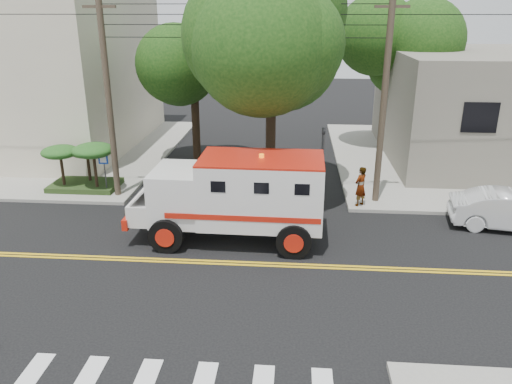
# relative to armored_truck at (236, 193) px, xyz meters

# --- Properties ---
(ground) EXTENTS (100.00, 100.00, 0.00)m
(ground) POSITION_rel_armored_truck_xyz_m (-0.47, -1.94, -1.87)
(ground) COLOR black
(ground) RESTS_ON ground
(sidewalk_ne) EXTENTS (17.00, 17.00, 0.15)m
(sidewalk_ne) POSITION_rel_armored_truck_xyz_m (13.03, 11.56, -1.79)
(sidewalk_ne) COLOR gray
(sidewalk_ne) RESTS_ON ground
(sidewalk_nw) EXTENTS (17.00, 17.00, 0.15)m
(sidewalk_nw) POSITION_rel_armored_truck_xyz_m (-13.97, 11.56, -1.79)
(sidewalk_nw) COLOR gray
(sidewalk_nw) RESTS_ON ground
(building_left) EXTENTS (16.00, 14.00, 10.00)m
(building_left) POSITION_rel_armored_truck_xyz_m (-15.97, 13.06, 3.28)
(building_left) COLOR beige
(building_left) RESTS_ON sidewalk_nw
(utility_pole_left) EXTENTS (0.28, 0.28, 9.00)m
(utility_pole_left) POSITION_rel_armored_truck_xyz_m (-6.07, 4.06, 2.63)
(utility_pole_left) COLOR #382D23
(utility_pole_left) RESTS_ON ground
(utility_pole_right) EXTENTS (0.28, 0.28, 9.00)m
(utility_pole_right) POSITION_rel_armored_truck_xyz_m (5.83, 4.26, 2.63)
(utility_pole_right) COLOR #382D23
(utility_pole_right) RESTS_ON ground
(tree_main) EXTENTS (6.08, 5.70, 9.85)m
(tree_main) POSITION_rel_armored_truck_xyz_m (1.46, 4.27, 5.33)
(tree_main) COLOR black
(tree_main) RESTS_ON ground
(tree_left) EXTENTS (4.48, 4.20, 7.70)m
(tree_left) POSITION_rel_armored_truck_xyz_m (-3.15, 9.85, 3.86)
(tree_left) COLOR black
(tree_left) RESTS_ON ground
(tree_right) EXTENTS (4.80, 4.50, 8.20)m
(tree_right) POSITION_rel_armored_truck_xyz_m (8.37, 13.83, 4.22)
(tree_right) COLOR black
(tree_right) RESTS_ON ground
(traffic_signal) EXTENTS (0.15, 0.18, 3.60)m
(traffic_signal) POSITION_rel_armored_truck_xyz_m (3.33, 3.66, 0.36)
(traffic_signal) COLOR #3F3F42
(traffic_signal) RESTS_ON ground
(accessibility_sign) EXTENTS (0.45, 0.10, 2.02)m
(accessibility_sign) POSITION_rel_armored_truck_xyz_m (-6.67, 4.23, -0.50)
(accessibility_sign) COLOR #3F3F42
(accessibility_sign) RESTS_ON ground
(palm_planter) EXTENTS (3.52, 2.63, 2.36)m
(palm_planter) POSITION_rel_armored_truck_xyz_m (-7.91, 4.68, -0.22)
(palm_planter) COLOR #1E3314
(palm_planter) RESTS_ON sidewalk_nw
(armored_truck) EXTENTS (7.27, 3.05, 3.28)m
(armored_truck) POSITION_rel_armored_truck_xyz_m (0.00, 0.00, 0.00)
(armored_truck) COLOR silver
(armored_truck) RESTS_ON ground
(parked_sedan) EXTENTS (4.84, 2.31, 1.53)m
(parked_sedan) POSITION_rel_armored_truck_xyz_m (10.78, 1.86, -1.10)
(parked_sedan) COLOR silver
(parked_sedan) RESTS_ON ground
(pedestrian_a) EXTENTS (0.76, 0.75, 1.77)m
(pedestrian_a) POSITION_rel_armored_truck_xyz_m (5.03, 3.56, -0.83)
(pedestrian_a) COLOR gray
(pedestrian_a) RESTS_ON sidewalk_ne
(pedestrian_b) EXTENTS (1.07, 0.99, 1.77)m
(pedestrian_b) POSITION_rel_armored_truck_xyz_m (9.28, 6.40, -0.84)
(pedestrian_b) COLOR gray
(pedestrian_b) RESTS_ON sidewalk_ne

